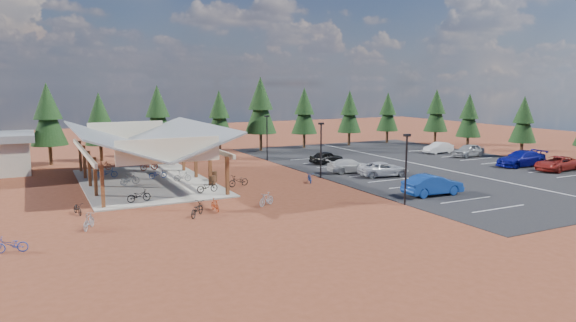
{
  "coord_description": "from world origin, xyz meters",
  "views": [
    {
      "loc": [
        -18.83,
        -38.49,
        8.67
      ],
      "look_at": [
        1.89,
        2.57,
        1.72
      ],
      "focal_mm": 32.0,
      "sensor_mm": 36.0,
      "label": 1
    }
  ],
  "objects": [
    {
      "name": "bike_10",
      "position": [
        -20.12,
        -9.25,
        0.43
      ],
      "size": [
        1.71,
        0.86,
        0.86
      ],
      "primitive_type": "imported",
      "rotation": [
        0.0,
        0.0,
        4.52
      ],
      "color": "navy",
      "rests_on": "ground"
    },
    {
      "name": "bike_8",
      "position": [
        -16.36,
        -2.32,
        0.4
      ],
      "size": [
        0.84,
        1.61,
        0.81
      ],
      "primitive_type": "imported",
      "rotation": [
        0.0,
        0.0,
        0.21
      ],
      "color": "black",
      "rests_on": "ground"
    },
    {
      "name": "bike_6",
      "position": [
        -8.71,
        7.96,
        0.52
      ],
      "size": [
        1.63,
        0.6,
        0.85
      ],
      "primitive_type": "imported",
      "rotation": [
        0.0,
        0.0,
        1.6
      ],
      "color": "#193999",
      "rests_on": "concrete_pad"
    },
    {
      "name": "bike_13",
      "position": [
        -4.05,
        -5.75,
        0.48
      ],
      "size": [
        1.62,
        1.15,
        0.96
      ],
      "primitive_type": "imported",
      "rotation": [
        0.0,
        0.0,
        5.2
      ],
      "color": "gray",
      "rests_on": "ground"
    },
    {
      "name": "lamp_post_2",
      "position": [
        5.0,
        14.0,
        2.98
      ],
      "size": [
        0.5,
        0.25,
        5.14
      ],
      "color": "black",
      "rests_on": "ground"
    },
    {
      "name": "lamp_post_0",
      "position": [
        5.0,
        -10.0,
        2.98
      ],
      "size": [
        0.5,
        0.25,
        5.14
      ],
      "color": "black",
      "rests_on": "ground"
    },
    {
      "name": "pine_6",
      "position": [
        14.31,
        22.32,
        4.99
      ],
      "size": [
        3.51,
        3.51,
        8.18
      ],
      "color": "#382314",
      "rests_on": "ground"
    },
    {
      "name": "car_6",
      "position": [
        27.96,
        -5.4,
        0.76
      ],
      "size": [
        5.39,
        2.95,
        1.43
      ],
      "primitive_type": "imported",
      "rotation": [
        0.0,
        0.0,
        -1.46
      ],
      "color": "maroon",
      "rests_on": "asphalt_lot"
    },
    {
      "name": "car_9",
      "position": [
        26.68,
        9.87,
        0.72
      ],
      "size": [
        4.22,
        1.8,
        1.35
      ],
      "primitive_type": "imported",
      "rotation": [
        0.0,
        0.0,
        -1.48
      ],
      "color": "silver",
      "rests_on": "asphalt_lot"
    },
    {
      "name": "pine_8",
      "position": [
        28.16,
        22.18,
        4.53
      ],
      "size": [
        3.19,
        3.19,
        7.42
      ],
      "color": "#382314",
      "rests_on": "ground"
    },
    {
      "name": "car_3",
      "position": [
        8.91,
        2.98,
        0.71
      ],
      "size": [
        4.83,
        2.53,
        1.34
      ],
      "primitive_type": "imported",
      "rotation": [
        0.0,
        0.0,
        1.42
      ],
      "color": "#B7B7B7",
      "rests_on": "asphalt_lot"
    },
    {
      "name": "car_1",
      "position": [
        8.94,
        -8.53,
        0.85
      ],
      "size": [
        4.98,
        1.94,
        1.62
      ],
      "primitive_type": "imported",
      "rotation": [
        0.0,
        0.0,
        1.52
      ],
      "color": "navy",
      "rests_on": "asphalt_lot"
    },
    {
      "name": "bike_16",
      "position": [
        -3.29,
        1.66,
        0.49
      ],
      "size": [
        1.98,
        1.02,
        0.99
      ],
      "primitive_type": "imported",
      "rotation": [
        0.0,
        0.0,
        4.92
      ],
      "color": "black",
      "rests_on": "ground"
    },
    {
      "name": "bike_0",
      "position": [
        -12.05,
        -0.8,
        0.56
      ],
      "size": [
        1.85,
        0.91,
        0.93
      ],
      "primitive_type": "imported",
      "rotation": [
        0.0,
        0.0,
        1.74
      ],
      "color": "black",
      "rests_on": "concrete_pad"
    },
    {
      "name": "car_4",
      "position": [
        9.84,
        9.02,
        0.71
      ],
      "size": [
        4.12,
        2.18,
        1.34
      ],
      "primitive_type": "imported",
      "rotation": [
        0.0,
        0.0,
        1.73
      ],
      "color": "black",
      "rests_on": "asphalt_lot"
    },
    {
      "name": "lamp_post_1",
      "position": [
        5.0,
        2.0,
        2.98
      ],
      "size": [
        0.5,
        0.25,
        5.14
      ],
      "color": "black",
      "rests_on": "ground"
    },
    {
      "name": "pine_13",
      "position": [
        32.93,
        17.29,
        4.83
      ],
      "size": [
        3.4,
        3.4,
        7.92
      ],
      "color": "#382314",
      "rests_on": "ground"
    },
    {
      "name": "pine_2",
      "position": [
        -11.85,
        22.08,
        4.72
      ],
      "size": [
        3.32,
        3.32,
        7.73
      ],
      "color": "#382314",
      "rests_on": "ground"
    },
    {
      "name": "bike_2",
      "position": [
        -12.74,
        10.41,
        0.56
      ],
      "size": [
        1.79,
        0.73,
        0.92
      ],
      "primitive_type": "imported",
      "rotation": [
        0.0,
        0.0,
        1.5
      ],
      "color": "navy",
      "rests_on": "concrete_pad"
    },
    {
      "name": "car_2",
      "position": [
        10.63,
        -0.08,
        0.71
      ],
      "size": [
        5.11,
        2.93,
        1.34
      ],
      "primitive_type": "imported",
      "rotation": [
        0.0,
        0.0,
        1.42
      ],
      "color": "#B0B2B9",
      "rests_on": "asphalt_lot"
    },
    {
      "name": "pine_5",
      "position": [
        7.82,
        22.16,
        5.85
      ],
      "size": [
        4.11,
        4.11,
        9.57
      ],
      "color": "#382314",
      "rests_on": "ground"
    },
    {
      "name": "bike_9",
      "position": [
        -16.07,
        -6.49,
        0.5
      ],
      "size": [
        1.16,
        1.7,
        1.0
      ],
      "primitive_type": "imported",
      "rotation": [
        0.0,
        0.0,
        2.68
      ],
      "color": "gray",
      "rests_on": "ground"
    },
    {
      "name": "bike_11",
      "position": [
        -7.85,
        -5.6,
        0.44
      ],
      "size": [
        0.46,
        1.48,
        0.88
      ],
      "primitive_type": "imported",
      "rotation": [
        0.0,
        0.0,
        0.03
      ],
      "color": "#922B0D",
      "rests_on": "ground"
    },
    {
      "name": "car_7",
      "position": [
        27.11,
        -1.92,
        0.86
      ],
      "size": [
        5.77,
        2.56,
        1.65
      ],
      "primitive_type": "imported",
      "rotation": [
        0.0,
        0.0,
        -1.62
      ],
      "color": "#090D77",
      "rests_on": "asphalt_lot"
    },
    {
      "name": "pine_3",
      "position": [
        -5.31,
        22.36,
        5.21
      ],
      "size": [
        3.66,
        3.66,
        8.53
      ],
      "color": "#382314",
      "rests_on": "ground"
    },
    {
      "name": "bike_pavilion",
      "position": [
        -10.0,
        7.0,
        3.82
      ],
      "size": [
        11.65,
        19.4,
        4.97
      ],
      "color": "#592B19",
      "rests_on": "concrete_pad"
    },
    {
      "name": "bike_12",
      "position": [
        -9.39,
        -6.48,
        0.5
      ],
      "size": [
        1.7,
        1.9,
        1.0
      ],
      "primitive_type": "imported",
      "rotation": [
        0.0,
        0.0,
        2.47
      ],
      "color": "black",
      "rests_on": "ground"
    },
    {
      "name": "bike_3",
      "position": [
        -12.56,
        14.8,
        0.59
      ],
      "size": [
        1.68,
        0.8,
        0.97
      ],
      "primitive_type": "imported",
      "rotation": [
        0.0,
        0.0,
        1.79
      ],
      "color": "maroon",
      "rests_on": "concrete_pad"
    },
    {
      "name": "pine_11",
      "position": [
        33.37,
        3.1,
        4.43
      ],
      "size": [
        3.11,
        3.11,
        7.25
      ],
      "color": "#382314",
      "rests_on": "ground"
    },
    {
      "name": "ground",
      "position": [
        0.0,
        0.0,
        0.0
      ],
      "size": [
        140.0,
        140.0,
        0.0
      ],
      "primitive_type": "plane",
      "color": "#5F2B19",
      "rests_on": "ground"
    },
    {
      "name": "bike_5",
      "position": [
        -7.05,
        5.6,
        0.56
      ],
      "size": [
        1.59,
        0.79,
        0.92
      ],
      "primitive_type": "imported",
      "rotation": [
        0.0,
        0.0,
        1.32
      ],
      "color": "gray",
      "rests_on": "concrete_pad"
    },
    {
      "name": "trash_bin_1",
      "position": [
        -4.4,
        4.87,
        0.45
      ],
      "size": [
        0.6,
        0.6,
        0.9
      ],
      "primitive_type": "cylinder",
      "color": "#432817",
      "rests_on": "ground"
    },
    {
      "name": "bike_1",
      "position": [
        -11.51,
        6.0,
        0.62
      ],
      "size": [
        1.78,
        0.81,
        1.03
      ],
      "primitive_type": "imported",
      "rotation": [
        0.0,
        0.0,
        1.77
      ],
      "color": "gray",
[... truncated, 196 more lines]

